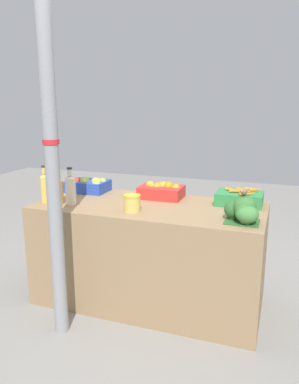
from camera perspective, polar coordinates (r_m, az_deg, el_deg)
ground_plane at (r=3.17m, az=0.00°, el=-15.94°), size 10.00×10.00×0.00m
market_table at (r=3.00m, az=0.00°, el=-9.30°), size 1.74×0.80×0.79m
support_pole at (r=2.44m, az=-14.64°, el=4.67°), size 0.10×0.10×2.40m
apple_crate at (r=3.32m, az=-9.38°, el=1.10°), size 0.35×0.25×0.13m
orange_crate at (r=3.07m, az=1.83°, el=0.21°), size 0.35×0.25×0.13m
carrot_crate at (r=2.94m, az=13.61°, el=-0.86°), size 0.35×0.25×0.13m
broccoli_pile at (r=2.49m, az=14.06°, el=-2.81°), size 0.23×0.21×0.18m
juice_bottle_golden at (r=3.02m, az=-15.65°, el=0.75°), size 0.07×0.07×0.29m
juice_bottle_amber at (r=2.96m, az=-13.74°, el=0.37°), size 0.08×0.08×0.27m
juice_bottle_cloudy at (r=2.90m, az=-11.96°, el=0.44°), size 0.08×0.08×0.29m
pickle_jar at (r=2.67m, az=-2.66°, el=-1.70°), size 0.12×0.12×0.12m
sparrow_bird at (r=2.48m, az=14.20°, el=0.05°), size 0.06×0.13×0.05m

